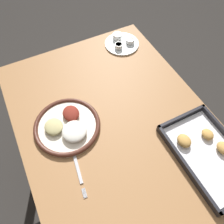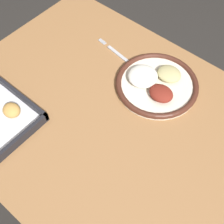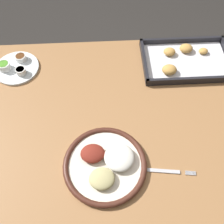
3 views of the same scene
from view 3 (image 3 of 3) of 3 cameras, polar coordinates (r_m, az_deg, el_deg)
ground_plane at (r=1.66m, az=0.53°, el=-14.15°), size 8.00×8.00×0.00m
dining_table at (r=1.09m, az=0.78°, el=-4.08°), size 1.07×0.81×0.73m
dinner_plate at (r=0.89m, az=-1.38°, el=-11.28°), size 0.28×0.28×0.05m
fork at (r=0.91m, az=10.38°, el=-12.47°), size 0.22×0.04×0.00m
saucer_plate at (r=1.19m, az=-20.24°, el=9.23°), size 0.19×0.19×0.04m
baking_tray at (r=1.19m, az=15.55°, el=10.86°), size 0.38×0.24×0.04m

